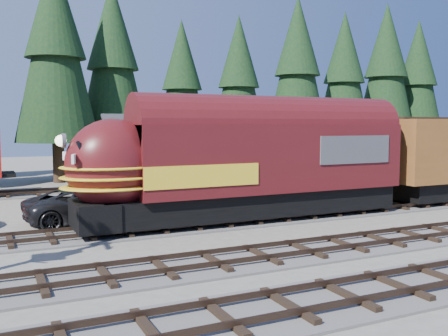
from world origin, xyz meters
name	(u,v)px	position (x,y,z in m)	size (l,w,h in m)	color
ground	(325,235)	(0.00, 0.00, 0.00)	(120.00, 120.00, 0.00)	#6B665B
track_siding	(424,204)	(10.00, 4.00, 0.06)	(68.00, 3.20, 0.33)	#4C4947
track_spur	(34,194)	(-10.00, 18.00, 0.06)	(32.00, 3.20, 0.33)	#4C4947
depot	(219,152)	(0.00, 10.50, 2.96)	(12.80, 7.00, 5.30)	gold
conifer_backdrop	(212,64)	(5.75, 24.47, 10.05)	(82.09, 21.26, 16.80)	black
locomotive	(238,167)	(-2.05, 4.00, 2.64)	(16.71, 3.32, 4.54)	black
pickup_truck_a	(90,205)	(-8.36, 7.08, 0.83)	(2.76, 5.98, 1.66)	black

